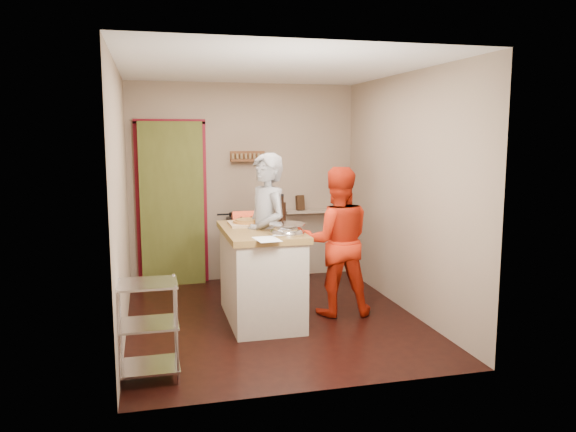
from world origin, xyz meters
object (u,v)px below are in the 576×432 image
object	(u,v)px
stove	(253,250)
wire_shelving	(148,325)
island	(261,272)
person_stripe	(266,236)
person_red	(337,241)

from	to	relation	value
stove	wire_shelving	bearing A→B (deg)	-116.85
island	person_stripe	distance (m)	0.38
person_red	person_stripe	bearing A→B (deg)	3.03
island	person_red	size ratio (longest dim) A/B	0.88
island	wire_shelving	bearing A→B (deg)	-133.98
island	stove	bearing A→B (deg)	83.29
wire_shelving	person_stripe	distance (m)	1.82
person_stripe	person_red	bearing A→B (deg)	68.37
wire_shelving	island	size ratio (longest dim) A/B	0.57
wire_shelving	person_stripe	bearing A→B (deg)	45.87
wire_shelving	person_stripe	world-z (taller)	person_stripe
stove	island	bearing A→B (deg)	-96.71
island	person_red	world-z (taller)	person_red
stove	person_stripe	world-z (taller)	person_stripe
stove	person_stripe	bearing A→B (deg)	-94.17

